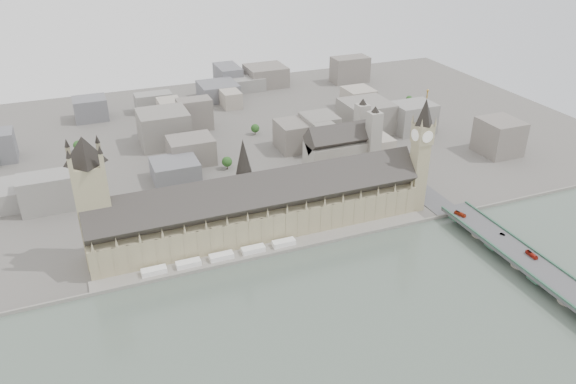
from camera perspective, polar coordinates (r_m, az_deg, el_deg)
name	(u,v)px	position (r m, az deg, el deg)	size (l,w,h in m)	color
ground	(269,245)	(440.85, -1.97, -5.42)	(900.00, 900.00, 0.00)	#595651
embankment_wall	(275,254)	(428.26, -1.28, -6.27)	(600.00, 1.50, 3.00)	gray
river_terrace	(272,249)	(434.40, -1.63, -5.81)	(270.00, 15.00, 2.00)	gray
terrace_tents	(221,256)	(423.53, -6.78, -6.51)	(118.00, 7.00, 4.00)	white
palace_of_westminster	(260,208)	(445.05, -2.89, -1.68)	(265.00, 40.73, 55.44)	#998E68
elizabeth_tower	(421,147)	(477.94, 13.36, 4.44)	(17.00, 17.00, 107.50)	#998E68
victoria_tower	(92,196)	(417.76, -19.30, -0.35)	(30.00, 30.00, 100.00)	#998E68
central_tower	(244,167)	(431.61, -4.53, 2.54)	(13.00, 13.00, 48.00)	#857B5B
westminster_bridge	(513,255)	(452.42, 21.89, -5.95)	(25.00, 325.00, 10.25)	#474749
bridge_parapets	(561,282)	(425.19, 25.98, -8.25)	(25.00, 235.00, 1.15)	#315A45
westminster_abbey	(342,150)	(545.66, 5.55, 4.27)	(68.00, 36.00, 64.00)	gray
city_skyline_inland	(194,120)	(645.24, -9.53, 7.19)	(720.00, 360.00, 38.00)	gray
park_trees	(234,205)	(483.59, -5.54, -1.29)	(110.00, 30.00, 15.00)	#254B1B
red_bus_north	(460,214)	(480.17, 17.09, -2.15)	(2.38, 10.16, 2.83)	#B43114
red_bus_south	(532,255)	(445.14, 23.51, -5.86)	(2.48, 10.60, 2.95)	#A92215
car_silver	(502,234)	(464.25, 20.96, -4.02)	(1.42, 4.07, 1.34)	gray
car_approach	(416,172)	(544.43, 12.88, 1.99)	(2.09, 5.14, 1.49)	gray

